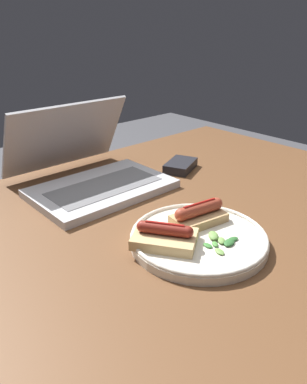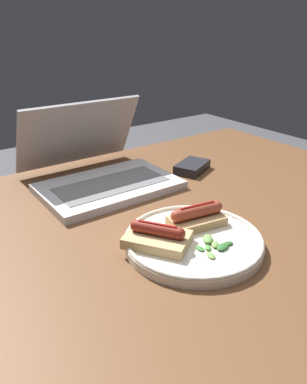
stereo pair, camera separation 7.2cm
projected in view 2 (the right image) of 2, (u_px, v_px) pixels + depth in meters
desk at (154, 259)px, 0.76m from camera, size 1.30×0.86×0.72m
laptop at (100, 170)px, 0.89m from camera, size 0.31×0.30×0.19m
plate at (193, 240)px, 0.65m from camera, size 0.24×0.24×0.02m
sausage_toast_left at (157, 237)px, 0.63m from camera, size 0.12×0.13×0.04m
sausage_toast_middle at (197, 217)px, 0.69m from camera, size 0.11×0.07×0.04m
salad_pile at (214, 244)px, 0.63m from camera, size 0.07×0.06×0.01m
external_drive at (192, 167)px, 0.98m from camera, size 0.12×0.10×0.02m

